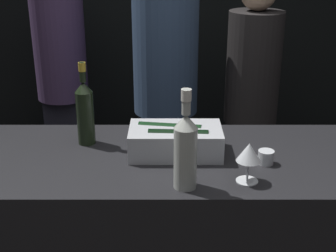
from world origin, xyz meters
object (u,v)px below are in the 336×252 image
(champagne_bottle, at_px, (85,111))
(white_wine_bottle, at_px, (186,148))
(person_in_hoodie, at_px, (165,85))
(person_blond_tee, at_px, (61,73))
(person_grey_polo, at_px, (251,94))
(wine_glass, at_px, (249,154))
(candle_votive, at_px, (266,157))
(ice_bin_with_bottles, at_px, (175,139))

(champagne_bottle, xyz_separation_m, white_wine_bottle, (0.42, -0.39, 0.00))
(champagne_bottle, bearing_deg, white_wine_bottle, -43.12)
(person_in_hoodie, xyz_separation_m, person_blond_tee, (-0.71, 0.35, -0.02))
(person_blond_tee, relative_size, person_grey_polo, 1.05)
(champagne_bottle, bearing_deg, wine_glass, -28.47)
(candle_votive, relative_size, person_blond_tee, 0.04)
(white_wine_bottle, distance_m, person_grey_polo, 1.38)
(person_grey_polo, bearing_deg, person_blond_tee, 42.14)
(candle_votive, xyz_separation_m, person_blond_tee, (-1.12, 1.43, -0.05))
(candle_votive, bearing_deg, wine_glass, -123.08)
(candle_votive, relative_size, person_in_hoodie, 0.04)
(person_blond_tee, xyz_separation_m, person_grey_polo, (1.25, -0.34, -0.05))
(person_in_hoodie, bearing_deg, wine_glass, 28.75)
(white_wine_bottle, relative_size, person_in_hoodie, 0.21)
(wine_glass, xyz_separation_m, white_wine_bottle, (-0.23, -0.04, 0.04))
(person_blond_tee, bearing_deg, person_grey_polo, -32.34)
(person_in_hoodie, bearing_deg, champagne_bottle, -6.59)
(wine_glass, bearing_deg, person_in_hoodie, 104.08)
(candle_votive, relative_size, white_wine_bottle, 0.17)
(champagne_bottle, relative_size, white_wine_bottle, 0.98)
(person_in_hoodie, relative_size, person_grey_polo, 1.08)
(white_wine_bottle, height_order, person_grey_polo, person_grey_polo)
(candle_votive, bearing_deg, ice_bin_with_bottles, 165.04)
(white_wine_bottle, relative_size, person_grey_polo, 0.23)
(person_in_hoodie, height_order, person_grey_polo, person_in_hoodie)
(white_wine_bottle, xyz_separation_m, person_grey_polo, (0.46, 1.28, -0.22))
(candle_votive, relative_size, person_grey_polo, 0.04)
(ice_bin_with_bottles, relative_size, candle_votive, 5.97)
(ice_bin_with_bottles, distance_m, person_grey_polo, 1.12)
(ice_bin_with_bottles, distance_m, white_wine_bottle, 0.30)
(ice_bin_with_bottles, height_order, white_wine_bottle, white_wine_bottle)
(candle_votive, height_order, person_in_hoodie, person_in_hoodie)
(wine_glass, height_order, white_wine_bottle, white_wine_bottle)
(ice_bin_with_bottles, xyz_separation_m, white_wine_bottle, (0.03, -0.29, 0.09))
(wine_glass, relative_size, person_grey_polo, 0.09)
(champagne_bottle, distance_m, person_in_hoodie, 0.95)
(champagne_bottle, distance_m, person_blond_tee, 1.29)
(ice_bin_with_bottles, relative_size, person_in_hoodie, 0.22)
(wine_glass, bearing_deg, champagne_bottle, 151.53)
(candle_votive, height_order, person_blond_tee, person_blond_tee)
(champagne_bottle, height_order, person_grey_polo, person_grey_polo)
(ice_bin_with_bottles, bearing_deg, person_grey_polo, 63.75)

